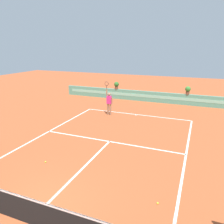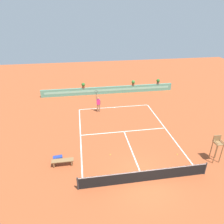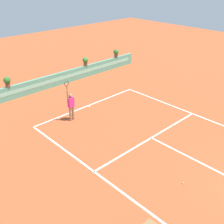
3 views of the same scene
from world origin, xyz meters
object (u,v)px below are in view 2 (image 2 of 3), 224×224
Objects in this scene: umpire_chair at (217,146)px; gear_bag at (58,158)px; bench_courtside at (63,161)px; tennis_ball_near_baseline at (110,155)px; potted_plant_left at (83,85)px; tennis_player at (98,103)px; potted_plant_far_right at (158,81)px; tennis_ball_mid_court at (177,154)px; potted_plant_right at (133,82)px.

gear_bag is (-11.83, 1.88, -1.16)m from umpire_chair.
umpire_chair is 1.34× the size of bench_courtside.
gear_bag is 10.29× the size of tennis_ball_near_baseline.
gear_bag is at bearing -100.68° from potted_plant_left.
bench_courtside is 9.27m from tennis_player.
potted_plant_left is at bearing 105.06° from tennis_player.
tennis_player is at bearing 63.47° from gear_bag.
tennis_ball_near_baseline is 15.98m from potted_plant_far_right.
tennis_ball_mid_court is 0.09× the size of potted_plant_right.
bench_courtside is 23.53× the size of tennis_ball_mid_court.
gear_bag is 10.29× the size of tennis_ball_mid_court.
gear_bag is 4.07m from tennis_ball_near_baseline.
tennis_player is 5.56m from potted_plant_left.
gear_bag reaches higher than tennis_ball_near_baseline.
bench_courtside is 14.10m from potted_plant_left.
bench_courtside is 16.54m from potted_plant_right.
bench_courtside is at bearing 178.90° from tennis_ball_mid_court.
potted_plant_left is (2.08, 13.90, 1.04)m from bench_courtside.
tennis_ball_near_baseline and tennis_ball_mid_court have the same top height.
potted_plant_far_right is (3.58, 0.00, 0.00)m from potted_plant_right.
tennis_player reaches higher than umpire_chair.
tennis_ball_mid_court is 0.09× the size of potted_plant_far_right.
potted_plant_far_right reaches higher than tennis_ball_near_baseline.
potted_plant_left is at bearing 79.32° from gear_bag.
gear_bag reaches higher than tennis_ball_mid_court.
tennis_ball_near_baseline is 5.37m from tennis_ball_mid_court.
umpire_chair is 31.47× the size of tennis_ball_near_baseline.
umpire_chair is 2.96× the size of potted_plant_left.
potted_plant_right is 1.00× the size of potted_plant_far_right.
tennis_ball_mid_court is 0.09× the size of potted_plant_left.
tennis_ball_mid_court is at bearing -58.05° from tennis_player.
umpire_chair is 0.83× the size of tennis_player.
tennis_ball_near_baseline is at bearing 0.03° from gear_bag.
gear_bag is at bearing -134.24° from potted_plant_far_right.
tennis_player is 38.01× the size of tennis_ball_mid_court.
tennis_player reaches higher than gear_bag.
umpire_chair reaches higher than potted_plant_right.
umpire_chair is 17.77m from potted_plant_left.
tennis_ball_mid_court is (8.95, -0.17, -0.34)m from bench_courtside.
tennis_ball_mid_court is at bearing -5.04° from gear_bag.
bench_courtside is 2.21× the size of potted_plant_far_right.
potted_plant_right reaches higher than tennis_ball_mid_court.
potted_plant_left is at bearing 180.00° from potted_plant_right.
tennis_ball_near_baseline is 13.41m from potted_plant_left.
potted_plant_far_right is at bearing 56.31° from tennis_ball_near_baseline.
tennis_player is (3.52, 8.55, 0.67)m from bench_courtside.
tennis_ball_near_baseline is at bearing -89.05° from tennis_player.
umpire_chair is at bearing -6.12° from bench_courtside.
bench_courtside is 2.21× the size of potted_plant_left.
potted_plant_far_right is (12.48, 13.90, 1.04)m from bench_courtside.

